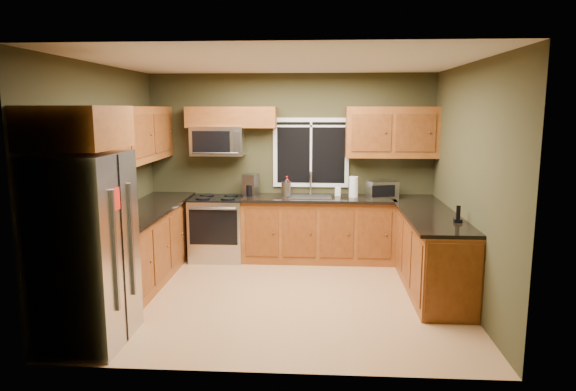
# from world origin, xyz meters

# --- Properties ---
(floor) EXTENTS (4.20, 4.20, 0.00)m
(floor) POSITION_xyz_m (0.00, 0.00, 0.00)
(floor) COLOR #B07D4D
(floor) RESTS_ON ground
(ceiling) EXTENTS (4.20, 4.20, 0.00)m
(ceiling) POSITION_xyz_m (0.00, 0.00, 2.70)
(ceiling) COLOR white
(ceiling) RESTS_ON back_wall
(back_wall) EXTENTS (4.20, 0.00, 4.20)m
(back_wall) POSITION_xyz_m (0.00, 1.80, 1.35)
(back_wall) COLOR #35331C
(back_wall) RESTS_ON ground
(front_wall) EXTENTS (4.20, 0.00, 4.20)m
(front_wall) POSITION_xyz_m (0.00, -1.80, 1.35)
(front_wall) COLOR #35331C
(front_wall) RESTS_ON ground
(left_wall) EXTENTS (0.00, 3.60, 3.60)m
(left_wall) POSITION_xyz_m (-2.10, 0.00, 1.35)
(left_wall) COLOR #35331C
(left_wall) RESTS_ON ground
(right_wall) EXTENTS (0.00, 3.60, 3.60)m
(right_wall) POSITION_xyz_m (2.10, 0.00, 1.35)
(right_wall) COLOR #35331C
(right_wall) RESTS_ON ground
(window) EXTENTS (1.12, 0.03, 1.02)m
(window) POSITION_xyz_m (0.30, 1.78, 1.55)
(window) COLOR white
(window) RESTS_ON back_wall
(base_cabinets_left) EXTENTS (0.60, 2.65, 0.90)m
(base_cabinets_left) POSITION_xyz_m (-1.80, 0.48, 0.45)
(base_cabinets_left) COLOR brown
(base_cabinets_left) RESTS_ON ground
(countertop_left) EXTENTS (0.65, 2.65, 0.04)m
(countertop_left) POSITION_xyz_m (-1.78, 0.48, 0.92)
(countertop_left) COLOR black
(countertop_left) RESTS_ON base_cabinets_left
(base_cabinets_back) EXTENTS (2.17, 0.60, 0.90)m
(base_cabinets_back) POSITION_xyz_m (0.42, 1.50, 0.45)
(base_cabinets_back) COLOR brown
(base_cabinets_back) RESTS_ON ground
(countertop_back) EXTENTS (2.17, 0.65, 0.04)m
(countertop_back) POSITION_xyz_m (0.42, 1.48, 0.92)
(countertop_back) COLOR black
(countertop_back) RESTS_ON base_cabinets_back
(base_cabinets_peninsula) EXTENTS (0.60, 2.52, 0.90)m
(base_cabinets_peninsula) POSITION_xyz_m (1.80, 0.54, 0.45)
(base_cabinets_peninsula) COLOR brown
(base_cabinets_peninsula) RESTS_ON ground
(countertop_peninsula) EXTENTS (0.65, 2.50, 0.04)m
(countertop_peninsula) POSITION_xyz_m (1.78, 0.55, 0.92)
(countertop_peninsula) COLOR black
(countertop_peninsula) RESTS_ON base_cabinets_peninsula
(upper_cabinets_left) EXTENTS (0.33, 2.65, 0.72)m
(upper_cabinets_left) POSITION_xyz_m (-1.94, 0.48, 1.86)
(upper_cabinets_left) COLOR brown
(upper_cabinets_left) RESTS_ON left_wall
(upper_cabinets_back_left) EXTENTS (1.30, 0.33, 0.30)m
(upper_cabinets_back_left) POSITION_xyz_m (-0.85, 1.64, 2.07)
(upper_cabinets_back_left) COLOR brown
(upper_cabinets_back_left) RESTS_ON back_wall
(upper_cabinets_back_right) EXTENTS (1.30, 0.33, 0.72)m
(upper_cabinets_back_right) POSITION_xyz_m (1.45, 1.64, 1.86)
(upper_cabinets_back_right) COLOR brown
(upper_cabinets_back_right) RESTS_ON back_wall
(upper_cabinet_over_fridge) EXTENTS (0.72, 0.90, 0.38)m
(upper_cabinet_over_fridge) POSITION_xyz_m (-1.74, -1.30, 2.03)
(upper_cabinet_over_fridge) COLOR brown
(upper_cabinet_over_fridge) RESTS_ON left_wall
(refrigerator) EXTENTS (0.74, 0.90, 1.80)m
(refrigerator) POSITION_xyz_m (-1.74, -1.30, 0.90)
(refrigerator) COLOR #B7B7BC
(refrigerator) RESTS_ON ground
(range) EXTENTS (0.76, 0.69, 0.94)m
(range) POSITION_xyz_m (-1.05, 1.47, 0.47)
(range) COLOR #B7B7BC
(range) RESTS_ON ground
(microwave) EXTENTS (0.76, 0.41, 0.42)m
(microwave) POSITION_xyz_m (-1.05, 1.61, 1.73)
(microwave) COLOR #B7B7BC
(microwave) RESTS_ON back_wall
(sink) EXTENTS (0.60, 0.42, 0.36)m
(sink) POSITION_xyz_m (0.30, 1.49, 0.95)
(sink) COLOR slate
(sink) RESTS_ON countertop_back
(toaster_oven) EXTENTS (0.45, 0.39, 0.25)m
(toaster_oven) POSITION_xyz_m (1.32, 1.45, 1.06)
(toaster_oven) COLOR #B7B7BC
(toaster_oven) RESTS_ON countertop_back
(coffee_maker) EXTENTS (0.24, 0.29, 0.31)m
(coffee_maker) POSITION_xyz_m (-0.57, 1.56, 1.09)
(coffee_maker) COLOR slate
(coffee_maker) RESTS_ON countertop_back
(kettle) EXTENTS (0.18, 0.18, 0.25)m
(kettle) POSITION_xyz_m (-0.05, 1.52, 1.06)
(kettle) COLOR #B7B7BC
(kettle) RESTS_ON countertop_back
(paper_towel_roll) EXTENTS (0.16, 0.16, 0.33)m
(paper_towel_roll) POSITION_xyz_m (0.92, 1.50, 1.09)
(paper_towel_roll) COLOR white
(paper_towel_roll) RESTS_ON countertop_back
(soap_bottle_a) EXTENTS (0.13, 0.13, 0.27)m
(soap_bottle_a) POSITION_xyz_m (-0.05, 1.70, 1.07)
(soap_bottle_a) COLOR red
(soap_bottle_a) RESTS_ON countertop_back
(soap_bottle_b) EXTENTS (0.09, 0.09, 0.18)m
(soap_bottle_b) POSITION_xyz_m (0.70, 1.60, 1.03)
(soap_bottle_b) COLOR white
(soap_bottle_b) RESTS_ON countertop_back
(cordless_phone) EXTENTS (0.09, 0.09, 0.19)m
(cordless_phone) POSITION_xyz_m (1.98, -0.08, 1.00)
(cordless_phone) COLOR black
(cordless_phone) RESTS_ON countertop_peninsula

